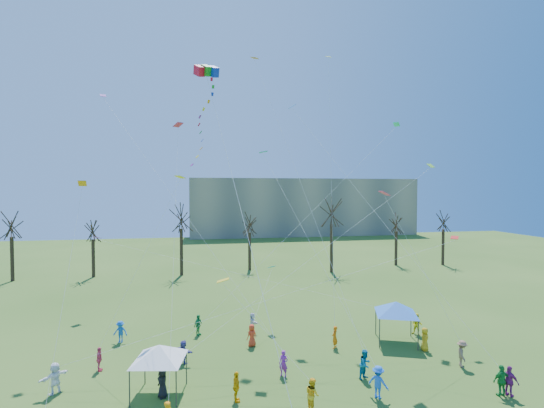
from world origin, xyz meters
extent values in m
cube|color=gray|center=(22.00, 82.00, 7.50)|extent=(60.00, 14.00, 15.00)
cylinder|color=black|center=(-29.27, 36.31, 2.91)|extent=(0.44, 0.44, 5.81)
cylinder|color=black|center=(-19.49, 36.88, 2.59)|extent=(0.44, 0.44, 5.18)
cylinder|color=black|center=(-7.67, 35.89, 3.26)|extent=(0.44, 0.44, 6.53)
cylinder|color=black|center=(2.14, 37.73, 2.80)|extent=(0.44, 0.44, 5.59)
cylinder|color=black|center=(13.66, 34.06, 3.50)|extent=(0.44, 0.44, 7.00)
cylinder|color=black|center=(25.47, 37.19, 2.69)|extent=(0.44, 0.44, 5.38)
cylinder|color=black|center=(32.92, 36.02, 2.85)|extent=(0.44, 0.44, 5.70)
cube|color=red|center=(-4.79, 9.17, 20.23)|extent=(0.86, 1.12, 1.01)
cube|color=#128C1B|center=(-4.31, 9.17, 20.23)|extent=(0.86, 1.12, 1.01)
cube|color=#0F2CBE|center=(-3.82, 9.17, 20.23)|extent=(0.86, 1.12, 1.01)
cylinder|color=white|center=(-2.54, 2.85, 10.87)|extent=(0.02, 0.02, 21.76)
cylinder|color=#3F3F44|center=(-8.59, 3.20, 1.03)|extent=(0.08, 0.08, 2.06)
cylinder|color=#3F3F44|center=(-6.08, 2.76, 1.03)|extent=(0.08, 0.08, 2.06)
cylinder|color=#3F3F44|center=(-8.16, 5.70, 1.03)|extent=(0.08, 0.08, 2.06)
cylinder|color=#3F3F44|center=(-5.65, 5.27, 1.03)|extent=(0.08, 0.08, 2.06)
pyramid|color=white|center=(-7.12, 4.23, 2.50)|extent=(3.86, 3.86, 0.88)
cylinder|color=#3F3F44|center=(8.40, 8.06, 1.12)|extent=(0.10, 0.10, 2.23)
cylinder|color=#3F3F44|center=(11.00, 7.11, 1.12)|extent=(0.10, 0.10, 2.23)
cylinder|color=#3F3F44|center=(9.34, 10.66, 1.12)|extent=(0.10, 0.10, 2.23)
cylinder|color=#3F3F44|center=(11.94, 9.71, 1.12)|extent=(0.10, 0.10, 2.23)
pyramid|color=blue|center=(10.17, 8.88, 2.71)|extent=(4.00, 4.00, 0.96)
imported|color=yellow|center=(1.14, 1.14, 0.88)|extent=(0.86, 1.00, 1.76)
imported|color=blue|center=(5.20, 1.67, 0.92)|extent=(1.29, 1.34, 1.83)
imported|color=#1D8533|center=(12.26, 0.57, 0.91)|extent=(1.07, 0.46, 1.82)
imported|color=white|center=(-13.15, 5.47, 0.90)|extent=(1.54, 1.58, 1.81)
imported|color=black|center=(-6.93, 3.93, 0.86)|extent=(0.86, 0.99, 1.72)
imported|color=#902594|center=(0.40, 5.10, 0.82)|extent=(0.72, 0.66, 1.64)
imported|color=#0B6F9D|center=(5.40, 3.88, 0.92)|extent=(1.12, 1.05, 1.84)
imported|color=#88644A|center=(12.45, 4.21, 0.89)|extent=(1.09, 1.32, 1.78)
imported|color=#F25077|center=(-11.35, 7.93, 0.78)|extent=(0.51, 0.96, 1.56)
imported|color=#4E489C|center=(-5.97, 8.11, 0.79)|extent=(1.33, 1.39, 1.57)
imported|color=red|center=(-1.01, 10.10, 0.83)|extent=(0.97, 0.85, 1.66)
imported|color=orange|center=(5.08, 8.65, 0.83)|extent=(0.70, 0.72, 1.66)
imported|color=yellow|center=(12.60, 9.92, 0.87)|extent=(1.06, 1.07, 1.74)
imported|color=blue|center=(-11.00, 12.62, 0.84)|extent=(1.19, 0.84, 1.68)
imported|color=green|center=(-5.06, 13.06, 0.84)|extent=(0.91, 1.04, 1.68)
imported|color=silver|center=(-0.57, 13.13, 0.79)|extent=(0.80, 1.52, 1.57)
imported|color=#FFB50D|center=(-2.81, 2.71, 0.85)|extent=(0.46, 1.01, 1.70)
imported|color=#8D2382|center=(12.72, 0.50, 0.87)|extent=(0.78, 1.11, 1.74)
imported|color=gold|center=(11.50, 7.05, 0.85)|extent=(0.89, 0.99, 1.69)
cube|color=orange|center=(-12.06, 7.44, 12.29)|extent=(0.58, 0.65, 0.35)
cylinder|color=white|center=(-11.85, 3.67, 6.79)|extent=(0.01, 0.01, 13.01)
cube|color=#CC2254|center=(-6.53, 13.26, 17.12)|extent=(0.89, 0.91, 0.31)
cylinder|color=white|center=(-6.39, 6.75, 9.21)|extent=(0.01, 0.01, 20.18)
cube|color=yellow|center=(-3.45, 4.36, 6.50)|extent=(0.75, 0.61, 0.23)
cylinder|color=white|center=(-1.15, 2.75, 3.90)|extent=(0.01, 0.01, 7.38)
cube|color=#18B8A8|center=(0.18, 11.91, 14.93)|extent=(0.77, 0.64, 0.16)
cylinder|color=white|center=(2.69, 6.79, 8.12)|extent=(0.01, 0.01, 17.47)
cube|color=blue|center=(4.12, 18.65, 20.16)|extent=(0.79, 0.72, 0.46)
cylinder|color=white|center=(8.19, 9.61, 10.73)|extent=(0.01, 0.01, 27.10)
cube|color=red|center=(11.70, 4.14, 8.75)|extent=(0.73, 0.75, 0.17)
cylinder|color=white|center=(-0.72, 4.81, 5.02)|extent=(0.01, 0.01, 25.86)
cube|color=#72C32D|center=(15.47, 12.75, 14.07)|extent=(0.59, 0.65, 0.39)
cylinder|color=white|center=(4.27, 8.34, 7.69)|extent=(0.01, 0.01, 27.07)
cube|color=purple|center=(-13.15, 17.33, 20.15)|extent=(0.65, 0.71, 0.34)
cylinder|color=white|center=(-6.38, 11.21, 10.73)|extent=(0.01, 0.01, 25.96)
cube|color=orange|center=(0.49, 19.33, 24.90)|extent=(0.92, 0.91, 0.21)
cylinder|color=white|center=(2.94, 11.61, 13.10)|extent=(0.01, 0.01, 28.30)
cube|color=#FF2A68|center=(8.24, 7.18, 11.64)|extent=(0.75, 0.64, 0.33)
cylinder|color=white|center=(10.35, 5.70, 6.47)|extent=(0.01, 0.01, 11.20)
cube|color=yellow|center=(-6.13, 8.59, 12.77)|extent=(0.81, 0.83, 0.19)
cylinder|color=white|center=(-8.74, 8.26, 7.03)|extent=(0.01, 0.01, 12.25)
cube|color=#1BCFC0|center=(13.60, 15.48, 18.16)|extent=(0.84, 0.84, 0.32)
cylinder|color=white|center=(3.81, 11.80, 9.73)|extent=(0.01, 0.01, 26.62)
cube|color=#19BEBC|center=(1.34, 14.61, 5.08)|extent=(0.72, 0.79, 0.27)
cylinder|color=white|center=(0.17, 12.35, 3.19)|extent=(0.01, 0.01, 6.10)
cube|color=#A3C82F|center=(8.51, 20.66, 26.00)|extent=(0.55, 0.66, 0.31)
cylinder|color=white|center=(6.80, 14.65, 13.65)|extent=(0.01, 0.01, 27.32)
cube|color=#FA2983|center=(-14.89, 21.32, 7.24)|extent=(0.88, 0.87, 0.21)
cylinder|color=white|center=(-1.14, 15.62, 4.27)|extent=(0.01, 0.01, 30.27)
camera|label=1|loc=(-4.53, -18.11, 11.82)|focal=25.00mm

